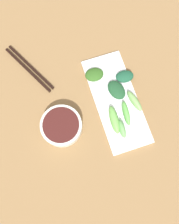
{
  "coord_description": "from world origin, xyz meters",
  "views": [
    {
      "loc": [
        -0.1,
        -0.2,
        0.82
      ],
      "look_at": [
        -0.03,
        -0.01,
        0.05
      ],
      "focal_mm": 39.09,
      "sensor_mm": 36.0,
      "label": 1
    }
  ],
  "objects": [
    {
      "name": "tabletop",
      "position": [
        0.0,
        0.0,
        0.01
      ],
      "size": [
        2.1,
        2.1,
        0.02
      ],
      "primitive_type": "cube",
      "color": "olive",
      "rests_on": "ground"
    },
    {
      "name": "sauce_bowl",
      "position": [
        -0.14,
        -0.02,
        0.05
      ],
      "size": [
        0.13,
        0.13,
        0.05
      ],
      "color": "silver",
      "rests_on": "tabletop"
    },
    {
      "name": "serving_plate",
      "position": [
        0.07,
        0.01,
        0.03
      ],
      "size": [
        0.14,
        0.34,
        0.01
      ],
      "primitive_type": "cube",
      "color": "white",
      "rests_on": "tabletop"
    },
    {
      "name": "broccoli_stalk_0",
      "position": [
        0.05,
        -0.09,
        0.05
      ],
      "size": [
        0.02,
        0.06,
        0.03
      ],
      "primitive_type": "ellipsoid",
      "rotation": [
        0.0,
        0.0,
        -0.07
      ],
      "color": "#68A85B",
      "rests_on": "serving_plate"
    },
    {
      "name": "broccoli_leafy_1",
      "position": [
        0.08,
        0.04,
        0.04
      ],
      "size": [
        0.07,
        0.08,
        0.02
      ],
      "primitive_type": "ellipsoid",
      "rotation": [
        0.0,
        0.0,
        0.29
      ],
      "color": "#1D4A28",
      "rests_on": "serving_plate"
    },
    {
      "name": "broccoli_leafy_2",
      "position": [
        0.02,
        0.11,
        0.04
      ],
      "size": [
        0.07,
        0.05,
        0.02
      ],
      "primitive_type": "ellipsoid",
      "rotation": [
        0.0,
        0.0,
        -0.08
      ],
      "color": "#2E5A1D",
      "rests_on": "serving_plate"
    },
    {
      "name": "broccoli_stalk_3",
      "position": [
        0.08,
        -0.05,
        0.05
      ],
      "size": [
        0.03,
        0.08,
        0.03
      ],
      "primitive_type": "ellipsoid",
      "rotation": [
        0.0,
        0.0,
        -0.12
      ],
      "color": "#61B54D",
      "rests_on": "serving_plate"
    },
    {
      "name": "broccoli_stalk_4",
      "position": [
        0.12,
        -0.02,
        0.05
      ],
      "size": [
        0.04,
        0.08,
        0.03
      ],
      "primitive_type": "ellipsoid",
      "rotation": [
        0.0,
        0.0,
        0.24
      ],
      "color": "#78AA5B",
      "rests_on": "serving_plate"
    },
    {
      "name": "broccoli_stalk_5",
      "position": [
        0.03,
        -0.06,
        0.05
      ],
      "size": [
        0.04,
        0.1,
        0.03
      ],
      "primitive_type": "ellipsoid",
      "rotation": [
        0.0,
        0.0,
        -0.08
      ],
      "color": "#6BB24E",
      "rests_on": "serving_plate"
    },
    {
      "name": "broccoli_leafy_6",
      "position": [
        0.12,
        0.07,
        0.04
      ],
      "size": [
        0.07,
        0.05,
        0.02
      ],
      "primitive_type": "ellipsoid",
      "rotation": [
        0.0,
        0.0,
        -0.1
      ],
      "color": "#1A4E33",
      "rests_on": "serving_plate"
    },
    {
      "name": "chopsticks",
      "position": [
        -0.19,
        0.21,
        0.02
      ],
      "size": [
        0.13,
        0.21,
        0.01
      ],
      "rotation": [
        0.0,
        0.0,
        0.48
      ],
      "color": "black",
      "rests_on": "tabletop"
    }
  ]
}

